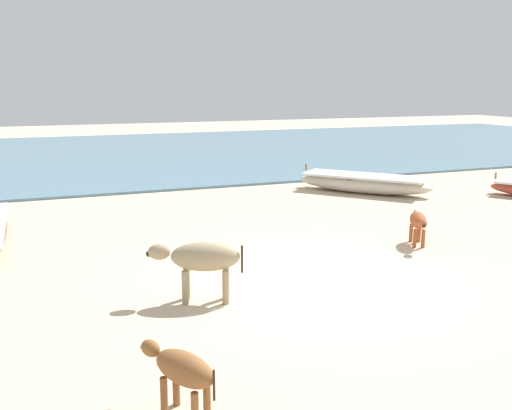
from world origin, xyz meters
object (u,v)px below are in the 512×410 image
Objects in this scene: cow_adult_dun at (202,259)px; fishing_boat_4 at (364,183)px; calf_far_rust at (418,222)px; calf_near_brown at (182,370)px.

fishing_boat_4 is at bearing -116.23° from cow_adult_dun.
fishing_boat_4 is 5.77m from calf_far_rust.
calf_near_brown is (-8.09, -9.63, 0.19)m from fishing_boat_4.
fishing_boat_4 reaches higher than calf_near_brown.
cow_adult_dun is (-7.06, -6.76, 0.38)m from fishing_boat_4.
calf_near_brown is 7.37m from calf_far_rust.
fishing_boat_4 is 9.78m from cow_adult_dun.
cow_adult_dun is 1.41× the size of calf_far_rust.
cow_adult_dun is 5.19m from calf_far_rust.
cow_adult_dun is at bearing -48.19° from calf_far_rust.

